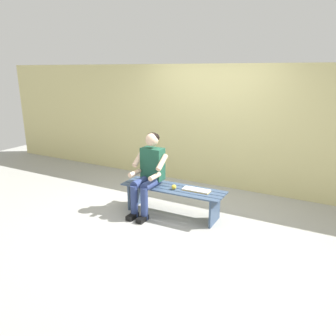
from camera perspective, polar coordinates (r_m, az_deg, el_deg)
name	(u,v)px	position (r m, az deg, el deg)	size (l,w,h in m)	color
ground_plane	(75,226)	(4.99, -16.02, -9.66)	(10.00, 7.00, 0.04)	#9E9E99
brick_wall	(190,124)	(6.44, 3.88, 7.68)	(9.50, 0.24, 2.26)	#D1C684
bench_near	(173,194)	(4.98, 0.83, -4.57)	(1.61, 0.49, 0.44)	#384C6B
person_seated	(149,171)	(4.96, -3.40, -0.45)	(0.50, 0.69, 1.24)	#1E513D
apple	(174,187)	(4.86, 1.03, -3.35)	(0.07, 0.07, 0.07)	gold
book_open	(196,190)	(4.83, 4.99, -3.88)	(0.42, 0.17, 0.02)	white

